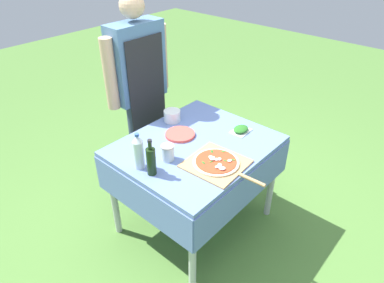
# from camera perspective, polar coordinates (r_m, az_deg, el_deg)

# --- Properties ---
(ground_plane) EXTENTS (12.00, 12.00, 0.00)m
(ground_plane) POSITION_cam_1_polar(r_m,az_deg,el_deg) (3.04, 0.50, -13.16)
(ground_plane) COLOR #517F38
(prep_table) EXTENTS (1.13, 0.96, 0.80)m
(prep_table) POSITION_cam_1_polar(r_m,az_deg,el_deg) (2.58, 0.58, -2.32)
(prep_table) COLOR #607AB7
(prep_table) RESTS_ON ground
(person_cook) EXTENTS (0.65, 0.22, 1.74)m
(person_cook) POSITION_cam_1_polar(r_m,az_deg,el_deg) (3.01, -8.84, 9.94)
(person_cook) COLOR #333D56
(person_cook) RESTS_ON ground
(pizza_on_peel) EXTENTS (0.39, 0.57, 0.05)m
(pizza_on_peel) POSITION_cam_1_polar(r_m,az_deg,el_deg) (2.31, 4.19, -3.63)
(pizza_on_peel) COLOR tan
(pizza_on_peel) RESTS_ON prep_table
(oil_bottle) EXTENTS (0.06, 0.06, 0.26)m
(oil_bottle) POSITION_cam_1_polar(r_m,az_deg,el_deg) (2.19, -6.83, -3.18)
(oil_bottle) COLOR black
(oil_bottle) RESTS_ON prep_table
(water_bottle) EXTENTS (0.07, 0.07, 0.26)m
(water_bottle) POSITION_cam_1_polar(r_m,az_deg,el_deg) (2.25, -8.91, -1.69)
(water_bottle) COLOR silver
(water_bottle) RESTS_ON prep_table
(herb_container) EXTENTS (0.17, 0.13, 0.04)m
(herb_container) POSITION_cam_1_polar(r_m,az_deg,el_deg) (2.68, 8.14, 2.00)
(herb_container) COLOR silver
(herb_container) RESTS_ON prep_table
(mixing_tub) EXTENTS (0.14, 0.14, 0.09)m
(mixing_tub) POSITION_cam_1_polar(r_m,az_deg,el_deg) (2.80, -3.33, 4.31)
(mixing_tub) COLOR silver
(mixing_tub) RESTS_ON prep_table
(plate_stack) EXTENTS (0.23, 0.23, 0.02)m
(plate_stack) POSITION_cam_1_polar(r_m,az_deg,el_deg) (2.61, -2.00, 1.20)
(plate_stack) COLOR #DB4C42
(plate_stack) RESTS_ON prep_table
(sauce_jar) EXTENTS (0.09, 0.09, 0.11)m
(sauce_jar) POSITION_cam_1_polar(r_m,az_deg,el_deg) (2.34, -4.06, -1.97)
(sauce_jar) COLOR silver
(sauce_jar) RESTS_ON prep_table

